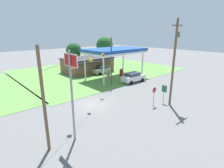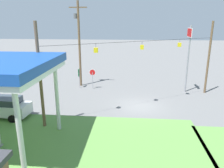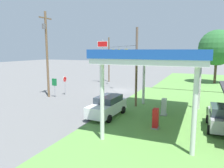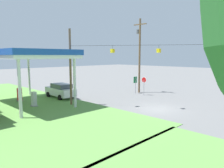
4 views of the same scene
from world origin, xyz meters
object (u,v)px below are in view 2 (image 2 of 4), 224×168
Objects in this scene: stop_sign_overhead at (189,47)px; route_sign at (79,74)px; stop_sign_roadside at (92,75)px; car_at_pumps_front at (2,107)px; utility_pole_main at (79,40)px.

route_sign is (13.00, -0.58, -3.64)m from stop_sign_overhead.
stop_sign_overhead is at bearing -1.24° from stop_sign_roadside.
route_sign is at bearing 169.32° from stop_sign_roadside.
stop_sign_overhead reaches higher than car_at_pumps_front.
route_sign is at bearing -2.54° from stop_sign_overhead.
car_at_pumps_front is 0.64× the size of stop_sign_overhead.
car_at_pumps_front is at bearing 65.94° from utility_pole_main.
stop_sign_roadside is 1.04× the size of route_sign.
car_at_pumps_front is at bearing -125.40° from stop_sign_roadside.
route_sign is (1.77, -0.33, -0.10)m from stop_sign_roadside.
stop_sign_roadside is (-6.44, -9.06, 0.85)m from car_at_pumps_front.
stop_sign_roadside reaches higher than route_sign.
utility_pole_main is (0.06, -0.93, 4.18)m from route_sign.
stop_sign_roadside is 0.24× the size of utility_pole_main.
utility_pole_main is at bearing 145.48° from stop_sign_roadside.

